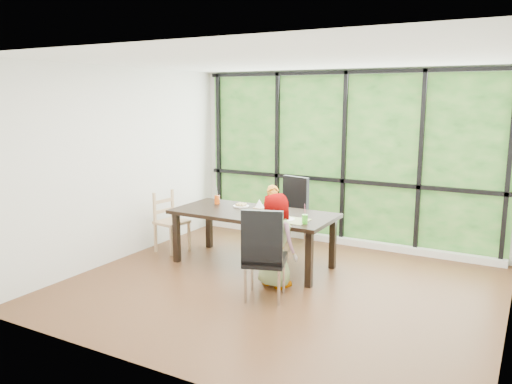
# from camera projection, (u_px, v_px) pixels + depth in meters

# --- Properties ---
(ground) EXTENTS (5.00, 5.00, 0.00)m
(ground) POSITION_uv_depth(u_px,v_px,m) (280.00, 287.00, 6.23)
(ground) COLOR black
(ground) RESTS_ON ground
(back_wall) EXTENTS (5.00, 0.00, 5.00)m
(back_wall) POSITION_uv_depth(u_px,v_px,m) (345.00, 158.00, 7.92)
(back_wall) COLOR silver
(back_wall) RESTS_ON ground
(foliage_backdrop) EXTENTS (4.80, 0.02, 2.65)m
(foliage_backdrop) POSITION_uv_depth(u_px,v_px,m) (345.00, 158.00, 7.90)
(foliage_backdrop) COLOR #1B4918
(foliage_backdrop) RESTS_ON back_wall
(window_mullions) EXTENTS (4.80, 0.06, 2.65)m
(window_mullions) POSITION_uv_depth(u_px,v_px,m) (344.00, 158.00, 7.86)
(window_mullions) COLOR black
(window_mullions) RESTS_ON back_wall
(window_sill) EXTENTS (4.80, 0.12, 0.10)m
(window_sill) POSITION_uv_depth(u_px,v_px,m) (340.00, 240.00, 8.07)
(window_sill) COLOR silver
(window_sill) RESTS_ON ground
(dining_table) EXTENTS (2.27, 1.15, 0.75)m
(dining_table) POSITION_uv_depth(u_px,v_px,m) (253.00, 239.00, 6.98)
(dining_table) COLOR black
(dining_table) RESTS_ON ground
(chair_window_leather) EXTENTS (0.55, 0.55, 1.08)m
(chair_window_leather) POSITION_uv_depth(u_px,v_px,m) (288.00, 213.00, 7.79)
(chair_window_leather) COLOR black
(chair_window_leather) RESTS_ON ground
(chair_interior_leather) EXTENTS (0.58, 0.58, 1.08)m
(chair_interior_leather) POSITION_uv_depth(u_px,v_px,m) (265.00, 253.00, 5.78)
(chair_interior_leather) COLOR black
(chair_interior_leather) RESTS_ON ground
(chair_end_beech) EXTENTS (0.46, 0.47, 0.90)m
(chair_end_beech) POSITION_uv_depth(u_px,v_px,m) (172.00, 222.00, 7.59)
(chair_end_beech) COLOR tan
(chair_end_beech) RESTS_ON ground
(child_toddler) EXTENTS (0.44, 0.37, 1.03)m
(child_toddler) POSITION_uv_depth(u_px,v_px,m) (273.00, 220.00, 7.47)
(child_toddler) COLOR orange
(child_toddler) RESTS_ON ground
(child_older) EXTENTS (0.64, 0.51, 1.16)m
(child_older) POSITION_uv_depth(u_px,v_px,m) (277.00, 240.00, 6.15)
(child_older) COLOR gray
(child_older) RESTS_ON ground
(placemat) EXTENTS (0.49, 0.36, 0.01)m
(placemat) POSITION_uv_depth(u_px,v_px,m) (288.00, 220.00, 6.44)
(placemat) COLOR tan
(placemat) RESTS_ON dining_table
(plate_far) EXTENTS (0.22, 0.22, 0.01)m
(plate_far) POSITION_uv_depth(u_px,v_px,m) (241.00, 206.00, 7.24)
(plate_far) COLOR white
(plate_far) RESTS_ON dining_table
(plate_near) EXTENTS (0.25, 0.25, 0.02)m
(plate_near) POSITION_uv_depth(u_px,v_px,m) (285.00, 219.00, 6.46)
(plate_near) COLOR white
(plate_near) RESTS_ON dining_table
(orange_cup) EXTENTS (0.08, 0.08, 0.12)m
(orange_cup) POSITION_uv_depth(u_px,v_px,m) (217.00, 200.00, 7.42)
(orange_cup) COLOR #DF5312
(orange_cup) RESTS_ON dining_table
(green_cup) EXTENTS (0.07, 0.07, 0.11)m
(green_cup) POSITION_uv_depth(u_px,v_px,m) (305.00, 219.00, 6.25)
(green_cup) COLOR green
(green_cup) RESTS_ON dining_table
(tissue_box) EXTENTS (0.13, 0.13, 0.11)m
(tissue_box) POSITION_uv_depth(u_px,v_px,m) (259.00, 211.00, 6.69)
(tissue_box) COLOR tan
(tissue_box) RESTS_ON dining_table
(crepe_rolls_far) EXTENTS (0.15, 0.12, 0.04)m
(crepe_rolls_far) POSITION_uv_depth(u_px,v_px,m) (241.00, 204.00, 7.24)
(crepe_rolls_far) COLOR tan
(crepe_rolls_far) RESTS_ON plate_far
(crepe_rolls_near) EXTENTS (0.10, 0.12, 0.04)m
(crepe_rolls_near) POSITION_uv_depth(u_px,v_px,m) (285.00, 217.00, 6.46)
(crepe_rolls_near) COLOR tan
(crepe_rolls_near) RESTS_ON plate_near
(straw_white) EXTENTS (0.01, 0.04, 0.20)m
(straw_white) POSITION_uv_depth(u_px,v_px,m) (217.00, 193.00, 7.40)
(straw_white) COLOR white
(straw_white) RESTS_ON orange_cup
(straw_pink) EXTENTS (0.01, 0.04, 0.20)m
(straw_pink) POSITION_uv_depth(u_px,v_px,m) (305.00, 211.00, 6.24)
(straw_pink) COLOR pink
(straw_pink) RESTS_ON green_cup
(tissue) EXTENTS (0.12, 0.12, 0.11)m
(tissue) POSITION_uv_depth(u_px,v_px,m) (259.00, 203.00, 6.67)
(tissue) COLOR white
(tissue) RESTS_ON tissue_box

